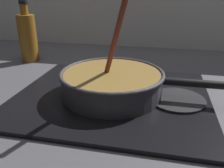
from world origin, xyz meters
name	(u,v)px	position (x,y,z in m)	size (l,w,h in m)	color
ground	(121,128)	(0.00, 0.00, -0.02)	(2.40, 1.60, 0.04)	#4C4C51
hob_plate	(112,96)	(-0.05, 0.12, 0.01)	(0.56, 0.48, 0.01)	black
burner_ring	(112,93)	(-0.05, 0.12, 0.02)	(0.21, 0.21, 0.01)	#592D0C
spare_burner	(177,100)	(0.14, 0.12, 0.01)	(0.16, 0.16, 0.01)	#262628
cooking_pan	(113,82)	(-0.05, 0.12, 0.05)	(0.47, 0.30, 0.31)	#38383D
oil_bottle	(28,37)	(-0.49, 0.42, 0.11)	(0.07, 0.07, 0.26)	#8C5919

